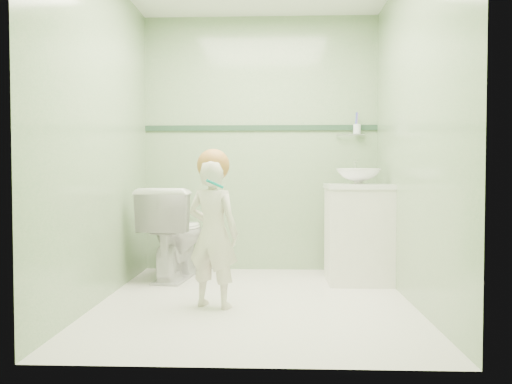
{
  "coord_description": "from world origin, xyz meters",
  "views": [
    {
      "loc": [
        0.15,
        -3.62,
        0.91
      ],
      "look_at": [
        0.0,
        0.15,
        0.78
      ],
      "focal_mm": 35.89,
      "sensor_mm": 36.0,
      "label": 1
    }
  ],
  "objects": [
    {
      "name": "ground",
      "position": [
        0.0,
        0.0,
        0.0
      ],
      "size": [
        2.5,
        2.5,
        0.0
      ],
      "primitive_type": "plane",
      "color": "silver",
      "rests_on": "ground"
    },
    {
      "name": "room_shell",
      "position": [
        0.0,
        0.0,
        1.2
      ],
      "size": [
        2.5,
        2.54,
        2.4
      ],
      "color": "#85AD7B",
      "rests_on": "ground"
    },
    {
      "name": "trim_stripe",
      "position": [
        0.0,
        1.24,
        1.35
      ],
      "size": [
        2.2,
        0.02,
        0.05
      ],
      "primitive_type": "cube",
      "color": "#274531",
      "rests_on": "room_shell"
    },
    {
      "name": "vanity",
      "position": [
        0.84,
        0.7,
        0.4
      ],
      "size": [
        0.52,
        0.5,
        0.8
      ],
      "primitive_type": "cube",
      "color": "white",
      "rests_on": "ground"
    },
    {
      "name": "counter",
      "position": [
        0.84,
        0.7,
        0.81
      ],
      "size": [
        0.54,
        0.52,
        0.04
      ],
      "primitive_type": "cube",
      "color": "white",
      "rests_on": "vanity"
    },
    {
      "name": "basin",
      "position": [
        0.84,
        0.7,
        0.89
      ],
      "size": [
        0.37,
        0.37,
        0.13
      ],
      "primitive_type": "imported",
      "color": "white",
      "rests_on": "counter"
    },
    {
      "name": "faucet",
      "position": [
        0.84,
        0.89,
        0.97
      ],
      "size": [
        0.03,
        0.13,
        0.18
      ],
      "color": "silver",
      "rests_on": "counter"
    },
    {
      "name": "cup_holder",
      "position": [
        0.89,
        1.18,
        1.33
      ],
      "size": [
        0.26,
        0.07,
        0.21
      ],
      "color": "silver",
      "rests_on": "room_shell"
    },
    {
      "name": "toilet",
      "position": [
        -0.74,
        0.8,
        0.4
      ],
      "size": [
        0.54,
        0.83,
        0.8
      ],
      "primitive_type": "imported",
      "rotation": [
        0.0,
        0.0,
        3.02
      ],
      "color": "white",
      "rests_on": "ground"
    },
    {
      "name": "toddler",
      "position": [
        -0.28,
        -0.15,
        0.5
      ],
      "size": [
        0.43,
        0.35,
        1.01
      ],
      "primitive_type": "imported",
      "rotation": [
        0.0,
        0.0,
        2.8
      ],
      "color": "silver",
      "rests_on": "ground"
    },
    {
      "name": "hair_cap",
      "position": [
        -0.28,
        -0.13,
        0.97
      ],
      "size": [
        0.22,
        0.22,
        0.22
      ],
      "primitive_type": "sphere",
      "color": "#A97133",
      "rests_on": "toddler"
    },
    {
      "name": "teal_toothbrush",
      "position": [
        -0.26,
        -0.29,
        0.85
      ],
      "size": [
        0.11,
        0.14,
        0.08
      ],
      "color": "#038679",
      "rests_on": "toddler"
    }
  ]
}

